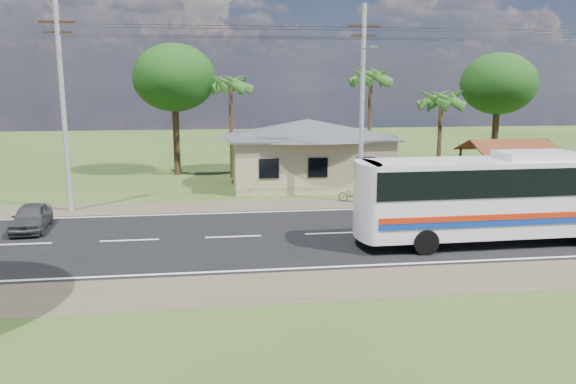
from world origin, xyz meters
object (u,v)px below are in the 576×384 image
motorcycle (352,195)px  small_car (31,217)px  person (547,186)px  waiting_shed (508,149)px  coach_bus (510,191)px

motorcycle → small_car: small_car is taller
motorcycle → person: size_ratio=1.08×
waiting_shed → motorcycle: 10.82m
motorcycle → person: (11.61, -0.60, 0.33)m
coach_bus → small_car: size_ratio=3.48×
waiting_shed → coach_bus: (-5.81, -10.83, -0.49)m
person → motorcycle: bearing=-0.4°
waiting_shed → motorcycle: (-10.40, -1.89, -2.30)m
person → small_car: size_ratio=0.41×
coach_bus → person: (7.02, 8.34, -1.49)m
person → waiting_shed: bearing=-61.6°
waiting_shed → small_car: bearing=-167.2°
coach_bus → small_car: bearing=166.0°
waiting_shed → motorcycle: waiting_shed is taller
waiting_shed → small_car: 27.53m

